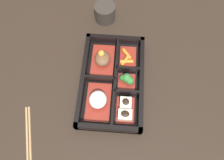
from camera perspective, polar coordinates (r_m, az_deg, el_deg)
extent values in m
plane|color=black|center=(0.75, 0.00, -0.78)|extent=(3.00, 3.00, 0.00)
cube|color=black|center=(0.75, 0.00, -0.63)|extent=(0.34, 0.21, 0.01)
cube|color=black|center=(0.74, 7.58, -0.60)|extent=(0.34, 0.01, 0.04)
cube|color=black|center=(0.74, -7.52, 0.42)|extent=(0.34, 0.01, 0.04)
cube|color=black|center=(0.68, -1.04, -12.53)|extent=(0.01, 0.21, 0.04)
cube|color=black|center=(0.81, 0.87, 10.34)|extent=(0.01, 0.21, 0.04)
cube|color=black|center=(0.73, 0.82, -0.15)|extent=(0.31, 0.01, 0.04)
cube|color=black|center=(0.72, 3.78, -3.50)|extent=(0.01, 0.08, 0.04)
cube|color=black|center=(0.75, 4.08, 2.50)|extent=(0.01, 0.08, 0.04)
cube|color=black|center=(0.74, -3.11, 0.12)|extent=(0.01, 0.10, 0.04)
cube|color=maroon|center=(0.72, -3.58, -5.76)|extent=(0.13, 0.08, 0.01)
ellipsoid|color=silver|center=(0.69, -3.70, -5.11)|extent=(0.06, 0.06, 0.04)
cube|color=maroon|center=(0.78, -2.45, 4.94)|extent=(0.13, 0.08, 0.01)
ellipsoid|color=brown|center=(0.76, -2.51, 5.64)|extent=(0.06, 0.05, 0.03)
sphere|color=orange|center=(0.75, -2.82, 6.94)|extent=(0.02, 0.02, 0.02)
cube|color=maroon|center=(0.71, 3.43, -7.91)|extent=(0.09, 0.06, 0.01)
cube|color=beige|center=(0.69, 3.41, -9.10)|extent=(0.03, 0.04, 0.02)
ellipsoid|color=black|center=(0.68, 3.48, -8.80)|extent=(0.02, 0.03, 0.01)
cube|color=beige|center=(0.70, 3.57, -6.03)|extent=(0.04, 0.04, 0.02)
ellipsoid|color=black|center=(0.69, 3.64, -5.67)|extent=(0.02, 0.02, 0.01)
cube|color=maroon|center=(0.74, 3.81, -0.73)|extent=(0.06, 0.06, 0.01)
sphere|color=#2D6B2D|center=(0.73, 3.96, 0.68)|extent=(0.02, 0.02, 0.02)
sphere|color=#2D6B2D|center=(0.73, 2.87, 0.55)|extent=(0.02, 0.02, 0.02)
sphere|color=#2D6B2D|center=(0.73, 3.83, 0.53)|extent=(0.03, 0.03, 0.03)
sphere|color=#2D6B2D|center=(0.73, 4.66, -0.43)|extent=(0.03, 0.03, 0.03)
sphere|color=#2D6B2D|center=(0.73, 4.45, -0.42)|extent=(0.03, 0.03, 0.03)
cube|color=maroon|center=(0.79, 4.15, 5.81)|extent=(0.09, 0.06, 0.01)
cylinder|color=orange|center=(0.77, 3.28, 4.92)|extent=(0.04, 0.03, 0.01)
cylinder|color=orange|center=(0.77, 3.83, 4.86)|extent=(0.02, 0.05, 0.01)
cylinder|color=orange|center=(0.78, 3.94, 6.78)|extent=(0.04, 0.04, 0.01)
cylinder|color=#2D2823|center=(0.88, -1.86, 17.20)|extent=(0.08, 0.08, 0.07)
cylinder|color=#597A38|center=(0.86, -1.92, 18.48)|extent=(0.06, 0.06, 0.01)
cylinder|color=#A87F51|center=(0.75, -21.39, -13.91)|extent=(0.20, 0.06, 0.01)
cylinder|color=#A87F51|center=(0.74, -20.71, -13.84)|extent=(0.20, 0.06, 0.01)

